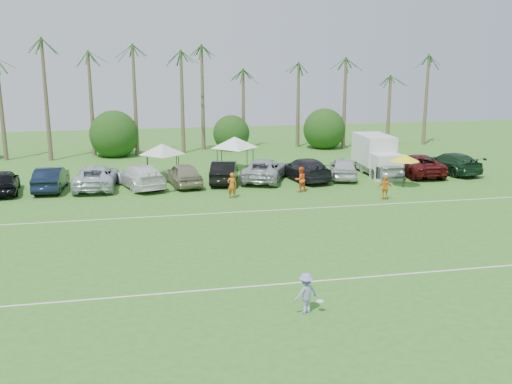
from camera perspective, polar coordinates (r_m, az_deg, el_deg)
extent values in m
plane|color=#367122|center=(22.65, -1.30, -11.48)|extent=(120.00, 120.00, 0.00)
cube|color=white|center=(24.45, -2.16, -9.54)|extent=(80.00, 0.10, 0.01)
cube|color=white|center=(35.72, -5.40, -2.20)|extent=(80.00, 0.10, 0.01)
cone|color=brown|center=(59.00, -20.03, 8.08)|extent=(0.44, 0.44, 10.00)
cone|color=brown|center=(58.54, -16.15, 8.81)|extent=(0.44, 0.44, 11.00)
cone|color=brown|center=(58.50, -12.12, 7.56)|extent=(0.44, 0.44, 8.00)
cone|color=brown|center=(58.58, -8.19, 8.21)|extent=(0.44, 0.44, 9.00)
cone|color=brown|center=(58.92, -4.28, 8.83)|extent=(0.44, 0.44, 10.00)
cone|color=brown|center=(59.54, -0.41, 9.39)|extent=(0.44, 0.44, 11.00)
cone|color=brown|center=(60.84, 4.25, 8.02)|extent=(0.44, 0.44, 8.00)
cone|color=brown|center=(62.36, 8.73, 8.49)|extent=(0.44, 0.44, 9.00)
cone|color=brown|center=(64.23, 12.98, 8.89)|extent=(0.44, 0.44, 10.00)
cone|color=brown|center=(65.96, 16.21, 9.25)|extent=(0.44, 0.44, 11.00)
cylinder|color=brown|center=(59.93, -13.88, 4.41)|extent=(0.30, 0.30, 1.40)
sphere|color=#163C10|center=(59.78, -13.94, 5.45)|extent=(4.00, 4.00, 4.00)
cylinder|color=brown|center=(60.67, -2.45, 4.89)|extent=(0.30, 0.30, 1.40)
sphere|color=#163C10|center=(60.52, -2.46, 5.92)|extent=(4.00, 4.00, 4.00)
cylinder|color=brown|center=(63.05, 6.59, 5.13)|extent=(0.30, 0.30, 1.40)
sphere|color=#163C10|center=(62.91, 6.61, 6.12)|extent=(4.00, 4.00, 4.00)
imported|color=#CC6116|center=(39.51, -2.42, 0.67)|extent=(0.72, 0.54, 1.79)
imported|color=#FD5A1C|center=(41.43, 4.47, 1.26)|extent=(1.04, 0.90, 1.83)
imported|color=orange|center=(39.96, 12.80, 0.37)|extent=(1.03, 0.70, 1.63)
cube|color=silver|center=(49.40, 11.68, 4.23)|extent=(2.64, 4.58, 2.43)
cube|color=silver|center=(46.71, 12.96, 2.45)|extent=(2.31, 1.85, 2.04)
cube|color=black|center=(46.10, 13.27, 1.93)|extent=(2.24, 0.40, 0.97)
cube|color=#E5590C|center=(49.91, 12.98, 3.75)|extent=(0.09, 1.55, 0.87)
cylinder|color=black|center=(46.65, 11.72, 1.77)|extent=(0.33, 0.89, 0.87)
cylinder|color=black|center=(47.36, 13.92, 1.83)|extent=(0.33, 0.89, 0.87)
cylinder|color=black|center=(50.41, 10.11, 2.68)|extent=(0.33, 0.89, 0.87)
cylinder|color=black|center=(51.07, 12.17, 2.73)|extent=(0.33, 0.89, 0.87)
cylinder|color=black|center=(46.45, -10.77, 2.34)|extent=(0.06, 0.06, 1.78)
cylinder|color=black|center=(46.55, -7.73, 2.47)|extent=(0.06, 0.06, 1.78)
cylinder|color=black|center=(48.88, -10.83, 2.87)|extent=(0.06, 0.06, 1.78)
cylinder|color=black|center=(48.97, -7.95, 3.00)|extent=(0.06, 0.06, 1.78)
pyramid|color=silver|center=(47.41, -9.40, 4.79)|extent=(3.84, 3.84, 0.89)
cylinder|color=black|center=(48.06, -3.45, 3.00)|extent=(0.06, 0.06, 1.93)
cylinder|color=black|center=(48.52, -0.30, 3.12)|extent=(0.06, 0.06, 1.93)
cylinder|color=black|center=(50.69, -3.90, 3.53)|extent=(0.06, 0.06, 1.93)
cylinder|color=black|center=(51.13, -0.90, 3.64)|extent=(0.06, 0.06, 1.93)
pyramid|color=white|center=(49.29, -2.16, 5.54)|extent=(4.17, 4.17, 0.97)
cylinder|color=black|center=(44.18, 14.56, 1.90)|extent=(0.05, 0.05, 2.25)
cone|color=yellow|center=(43.98, 14.64, 3.34)|extent=(2.25, 2.25, 0.51)
imported|color=#8F92CB|center=(22.01, 5.01, -10.03)|extent=(1.16, 0.90, 1.59)
cylinder|color=white|center=(22.20, 6.42, -10.80)|extent=(0.27, 0.27, 0.03)
imported|color=black|center=(44.65, -23.97, 0.96)|extent=(2.70, 5.34, 1.74)
imported|color=black|center=(44.41, -19.83, 1.26)|extent=(2.10, 5.38, 1.74)
imported|color=silver|center=(44.10, -15.68, 1.48)|extent=(3.27, 6.44, 1.74)
imported|color=white|center=(43.58, -11.50, 1.57)|extent=(4.22, 6.48, 1.74)
imported|color=gray|center=(43.73, -7.28, 1.77)|extent=(2.85, 5.38, 1.74)
imported|color=black|center=(44.44, -3.18, 2.04)|extent=(3.03, 5.58, 1.74)
imported|color=#B1B2B6|center=(45.15, 0.83, 2.24)|extent=(5.07, 6.91, 1.74)
imported|color=black|center=(45.58, 4.89, 2.30)|extent=(3.40, 6.33, 1.74)
imported|color=silver|center=(46.51, 8.73, 2.41)|extent=(3.46, 5.50, 1.74)
imported|color=gray|center=(47.93, 12.24, 2.58)|extent=(1.98, 5.34, 1.74)
imported|color=#541111|center=(49.17, 15.75, 2.65)|extent=(3.19, 6.41, 1.74)
imported|color=#17351D|center=(50.88, 18.88, 2.77)|extent=(3.41, 6.33, 1.74)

